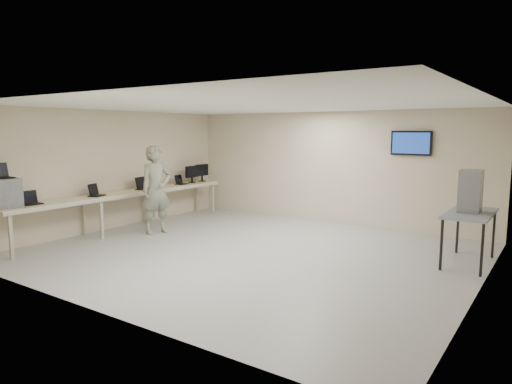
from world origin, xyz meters
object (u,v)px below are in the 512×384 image
Objects in this scene: equipment_box at (3,193)px; soldier at (156,190)px; workbench at (125,195)px; side_table at (470,216)px.

soldier is (0.94, 2.91, -0.18)m from equipment_box.
workbench is 0.91m from soldier.
side_table is (7.19, 1.54, 0.02)m from workbench.
side_table is (6.31, 1.38, -0.15)m from soldier.
soldier is at bearing 77.48° from equipment_box.
soldier is at bearing -167.61° from side_table.
equipment_box is at bearing -149.38° from side_table.
side_table is (7.25, 4.29, -0.33)m from equipment_box.
side_table is at bearing 12.10° from workbench.
soldier is 1.30× the size of side_table.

